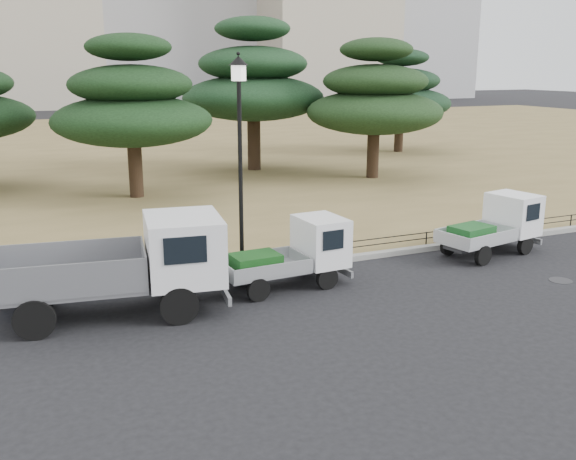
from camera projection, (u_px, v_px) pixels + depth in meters
name	position (u px, v px, depth m)	size (l,w,h in m)	color
ground	(321.00, 301.00, 15.55)	(220.00, 220.00, 0.00)	black
lawn	(117.00, 150.00, 42.72)	(120.00, 56.00, 0.15)	olive
curb	(279.00, 267.00, 17.84)	(120.00, 0.25, 0.16)	gray
truck_large	(124.00, 263.00, 14.42)	(5.30, 2.65, 2.21)	black
truck_kei_front	(293.00, 254.00, 16.41)	(3.34, 1.59, 1.73)	black
truck_kei_rear	(495.00, 225.00, 19.32)	(3.51, 2.00, 1.73)	black
street_lamp	(240.00, 128.00, 16.76)	(0.50, 0.50, 5.63)	black
pipe_fence	(277.00, 254.00, 17.88)	(38.00, 0.04, 0.40)	black
tarp_pile	(13.00, 278.00, 15.43)	(1.64, 1.25, 1.05)	#1646B1
manhole	(561.00, 281.00, 16.99)	(0.60, 0.60, 0.01)	#2D2D30
pine_center_left	(132.00, 104.00, 26.21)	(6.55, 6.55, 6.66)	black
pine_center_right	(253.00, 83.00, 33.20)	(7.38, 7.38, 7.83)	black
pine_east_near	(375.00, 98.00, 30.91)	(6.62, 6.62, 6.69)	black
pine_east_far	(401.00, 93.00, 40.59)	(6.39, 6.39, 6.42)	black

